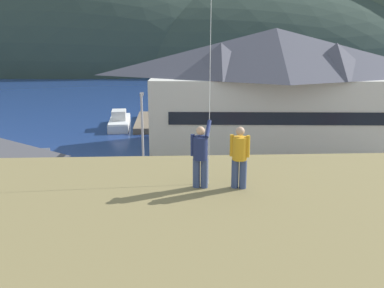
{
  "coord_description": "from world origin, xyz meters",
  "views": [
    {
      "loc": [
        -1.53,
        -18.23,
        11.02
      ],
      "look_at": [
        -0.24,
        9.0,
        3.74
      ],
      "focal_mm": 39.58,
      "sensor_mm": 36.0,
      "label": 1
    }
  ],
  "objects": [
    {
      "name": "parked_car_front_row_end",
      "position": [
        3.21,
        0.4,
        1.06
      ],
      "size": [
        4.34,
        2.35,
        1.82
      ],
      "color": "red",
      "rests_on": "parking_lot_pad"
    },
    {
      "name": "far_hill_west_ridge",
      "position": [
        -23.81,
        110.68,
        0.0
      ],
      "size": [
        119.26,
        53.54,
        60.28
      ],
      "primitive_type": "ellipsoid",
      "color": "#2D3D33",
      "rests_on": "ground"
    },
    {
      "name": "parked_car_back_row_right",
      "position": [
        11.04,
        5.94,
        1.06
      ],
      "size": [
        4.25,
        2.16,
        1.82
      ],
      "color": "#9EA3A8",
      "rests_on": "parking_lot_pad"
    },
    {
      "name": "person_kite_flyer",
      "position": [
        -0.77,
        -7.14,
        7.75
      ],
      "size": [
        0.6,
        0.62,
        1.86
      ],
      "color": "#384770",
      "rests_on": "grassy_hill_foreground"
    },
    {
      "name": "wharf_dock",
      "position": [
        -4.29,
        32.31,
        0.35
      ],
      "size": [
        3.2,
        10.3,
        0.7
      ],
      "color": "#70604C",
      "rests_on": "ground"
    },
    {
      "name": "moored_boat_wharfside",
      "position": [
        -7.77,
        30.98,
        0.72
      ],
      "size": [
        2.7,
        7.24,
        2.16
      ],
      "color": "silver",
      "rests_on": "ground"
    },
    {
      "name": "harbor_lodge",
      "position": [
        8.07,
        21.26,
        6.03
      ],
      "size": [
        24.7,
        12.09,
        11.32
      ],
      "color": "beige",
      "rests_on": "ground"
    },
    {
      "name": "moored_boat_outer_mooring",
      "position": [
        -1.05,
        32.32,
        0.72
      ],
      "size": [
        2.3,
        5.88,
        2.16
      ],
      "color": "#A8A399",
      "rests_on": "ground"
    },
    {
      "name": "parked_car_front_row_silver",
      "position": [
        -8.22,
        1.17,
        1.06
      ],
      "size": [
        4.25,
        2.15,
        1.82
      ],
      "color": "red",
      "rests_on": "parking_lot_pad"
    },
    {
      "name": "storage_shed_waterside",
      "position": [
        -0.12,
        23.01,
        2.38
      ],
      "size": [
        6.11,
        6.01,
        4.58
      ],
      "color": "#756B5B",
      "rests_on": "ground"
    },
    {
      "name": "parked_car_back_row_left",
      "position": [
        2.07,
        7.13,
        1.06
      ],
      "size": [
        4.35,
        2.36,
        1.82
      ],
      "color": "silver",
      "rests_on": "parking_lot_pad"
    },
    {
      "name": "far_hill_east_peak",
      "position": [
        18.03,
        116.09,
        0.0
      ],
      "size": [
        129.17,
        66.75,
        52.82
      ],
      "primitive_type": "ellipsoid",
      "color": "#2D3D33",
      "rests_on": "ground"
    },
    {
      "name": "parking_light_pole",
      "position": [
        -3.62,
        10.56,
        4.05
      ],
      "size": [
        0.24,
        0.78,
        6.83
      ],
      "color": "#ADADB2",
      "rests_on": "parking_lot_pad"
    },
    {
      "name": "person_companion",
      "position": [
        0.29,
        -7.24,
        7.74
      ],
      "size": [
        0.53,
        0.4,
        1.74
      ],
      "color": "#384770",
      "rests_on": "grassy_hill_foreground"
    },
    {
      "name": "ground_plane",
      "position": [
        0.0,
        0.0,
        0.0
      ],
      "size": [
        600.0,
        600.0,
        0.0
      ],
      "primitive_type": "plane",
      "color": "#66604C"
    },
    {
      "name": "parking_lot_pad",
      "position": [
        0.0,
        5.0,
        0.05
      ],
      "size": [
        40.0,
        20.0,
        0.1
      ],
      "primitive_type": "cube",
      "color": "slate",
      "rests_on": "ground"
    },
    {
      "name": "parked_car_mid_row_far",
      "position": [
        -3.23,
        6.9,
        1.06
      ],
      "size": [
        4.32,
        2.3,
        1.82
      ],
      "color": "#9EA3A8",
      "rests_on": "parking_lot_pad"
    },
    {
      "name": "bay_water",
      "position": [
        0.0,
        60.0,
        0.01
      ],
      "size": [
        360.0,
        84.0,
        0.03
      ],
      "primitive_type": "cube",
      "color": "navy",
      "rests_on": "ground"
    },
    {
      "name": "far_hill_center_saddle",
      "position": [
        40.24,
        117.81,
        0.0
      ],
      "size": [
        96.81,
        49.95,
        48.29
      ],
      "primitive_type": "ellipsoid",
      "color": "#3D4C38",
      "rests_on": "ground"
    }
  ]
}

